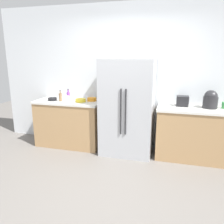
% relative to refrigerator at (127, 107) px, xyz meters
% --- Properties ---
extents(ground_plane, '(10.75, 10.75, 0.00)m').
position_rel_refrigerator_xyz_m(ground_plane, '(-0.07, -1.30, -0.85)').
color(ground_plane, slate).
extents(kitchen_back_panel, '(5.37, 0.10, 2.69)m').
position_rel_refrigerator_xyz_m(kitchen_back_panel, '(-0.07, 0.40, 0.49)').
color(kitchen_back_panel, silver).
rests_on(kitchen_back_panel, ground_plane).
extents(counter_left, '(1.30, 0.62, 0.90)m').
position_rel_refrigerator_xyz_m(counter_left, '(-1.17, 0.05, -0.40)').
color(counter_left, tan).
rests_on(counter_left, ground_plane).
extents(counter_right, '(1.27, 0.62, 0.90)m').
position_rel_refrigerator_xyz_m(counter_right, '(1.16, 0.05, -0.40)').
color(counter_right, tan).
rests_on(counter_right, ground_plane).
extents(refrigerator, '(0.91, 0.69, 1.70)m').
position_rel_refrigerator_xyz_m(refrigerator, '(0.00, 0.00, 0.00)').
color(refrigerator, '#B2B5BA').
rests_on(refrigerator, ground_plane).
extents(toaster, '(0.20, 0.18, 0.18)m').
position_rel_refrigerator_xyz_m(toaster, '(0.93, 0.15, 0.14)').
color(toaster, black).
rests_on(toaster, counter_right).
extents(rice_cooker, '(0.24, 0.24, 0.30)m').
position_rel_refrigerator_xyz_m(rice_cooker, '(1.38, 0.11, 0.19)').
color(rice_cooker, '#262628').
rests_on(rice_cooker, counter_right).
extents(bottle_a, '(0.07, 0.07, 0.21)m').
position_rel_refrigerator_xyz_m(bottle_a, '(-1.24, 0.18, 0.13)').
color(bottle_a, purple).
rests_on(bottle_a, counter_left).
extents(bottle_b, '(0.06, 0.06, 0.21)m').
position_rel_refrigerator_xyz_m(bottle_b, '(-1.30, -0.03, 0.13)').
color(bottle_b, brown).
rests_on(bottle_b, counter_left).
extents(cup_a, '(0.07, 0.07, 0.10)m').
position_rel_refrigerator_xyz_m(cup_a, '(-1.18, 0.03, 0.10)').
color(cup_a, white).
rests_on(cup_a, counter_left).
extents(cup_b, '(0.09, 0.09, 0.11)m').
position_rel_refrigerator_xyz_m(cup_b, '(1.60, 0.14, 0.10)').
color(cup_b, green).
rests_on(cup_b, counter_right).
extents(bowl_a, '(0.19, 0.19, 0.06)m').
position_rel_refrigerator_xyz_m(bowl_a, '(-0.91, 0.01, 0.08)').
color(bowl_a, yellow).
rests_on(bowl_a, counter_left).
extents(bowl_b, '(0.17, 0.17, 0.06)m').
position_rel_refrigerator_xyz_m(bowl_b, '(-1.49, -0.01, 0.08)').
color(bowl_b, black).
rests_on(bowl_b, counter_left).
extents(bowl_c, '(0.18, 0.18, 0.06)m').
position_rel_refrigerator_xyz_m(bowl_c, '(-0.73, 0.16, 0.08)').
color(bowl_c, orange).
rests_on(bowl_c, counter_left).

